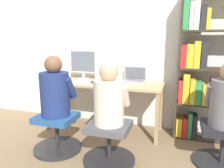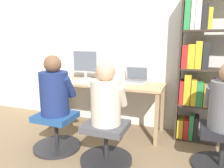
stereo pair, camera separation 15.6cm
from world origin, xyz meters
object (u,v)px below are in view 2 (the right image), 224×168
person_at_monitor (54,89)px  office_chair_right (106,143)px  laptop (135,79)px  office_chair_side (222,149)px  bookshelf (204,71)px  desktop_monitor (85,64)px  keyboard (76,81)px  office_chair_left (56,131)px  person_at_laptop (106,98)px

person_at_monitor → office_chair_right: bearing=-5.3°
laptop → office_chair_side: 1.41m
laptop → bookshelf: (0.90, -0.05, 0.17)m
desktop_monitor → person_at_monitor: bearing=-86.8°
office_chair_right → office_chair_side: size_ratio=1.00×
keyboard → bookshelf: bookshelf is taller
bookshelf → laptop: bearing=176.7°
office_chair_left → person_at_laptop: 0.86m
office_chair_right → person_at_monitor: size_ratio=0.82×
office_chair_right → person_at_monitor: bearing=174.7°
desktop_monitor → office_chair_side: desktop_monitor is taller
desktop_monitor → person_at_laptop: bearing=-52.1°
desktop_monitor → person_at_laptop: desktop_monitor is taller
keyboard → laptop: bearing=18.5°
office_chair_left → office_chair_side: same height
office_chair_right → office_chair_side: 1.21m
laptop → person_at_laptop: size_ratio=0.50×
desktop_monitor → office_chair_left: 1.16m
bookshelf → office_chair_right: bearing=-136.2°
person_at_laptop → bookshelf: bearing=43.7°
office_chair_left → bookshelf: bearing=27.6°
person_at_monitor → bookshelf: bearing=27.5°
office_chair_left → person_at_laptop: (0.69, -0.05, 0.51)m
office_chair_side → laptop: bearing=149.2°
office_chair_side → bookshelf: bearing=109.5°
desktop_monitor → keyboard: bearing=-94.9°
office_chair_right → laptop: bearing=86.5°
office_chair_side → desktop_monitor: bearing=161.3°
laptop → keyboard: 0.86m
person_at_laptop → laptop: bearing=86.5°
person_at_monitor → bookshelf: 1.86m
person_at_monitor → person_at_laptop: bearing=-4.9°
office_chair_right → bookshelf: size_ratio=0.30×
bookshelf → desktop_monitor: bearing=178.9°
office_chair_left → laptop: bearing=50.7°
office_chair_right → bookshelf: bearing=43.8°
keyboard → person_at_monitor: size_ratio=0.63×
bookshelf → person_at_laptop: bearing=-136.3°
keyboard → person_at_laptop: 1.03m
keyboard → bookshelf: 1.74m
laptop → bookshelf: 0.91m
person_at_monitor → desktop_monitor: bearing=93.2°
keyboard → person_at_monitor: (0.07, -0.63, 0.02)m
keyboard → person_at_laptop: bearing=-42.4°
keyboard → person_at_monitor: 0.64m
keyboard → office_chair_left: keyboard is taller
bookshelf → office_chair_side: (0.22, -0.61, -0.71)m
office_chair_left → person_at_laptop: person_at_laptop is taller
keyboard → office_chair_right: keyboard is taller
desktop_monitor → office_chair_side: size_ratio=0.79×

